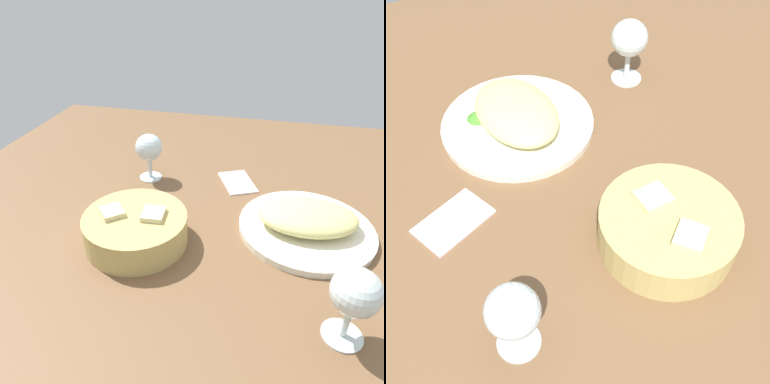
{
  "view_description": "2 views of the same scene",
  "coord_description": "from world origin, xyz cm",
  "views": [
    {
      "loc": [
        -7.04,
        54.47,
        45.33
      ],
      "look_at": [
        8.27,
        -11.28,
        3.56
      ],
      "focal_mm": 33.75,
      "sensor_mm": 36.0,
      "label": 1
    },
    {
      "loc": [
        47.76,
        -25.53,
        59.13
      ],
      "look_at": [
        5.6,
        -5.81,
        4.6
      ],
      "focal_mm": 45.98,
      "sensor_mm": 36.0,
      "label": 2
    }
  ],
  "objects": [
    {
      "name": "plate",
      "position": [
        -16.26,
        -7.34,
        0.7
      ],
      "size": [
        26.84,
        26.84,
        1.4
      ],
      "primitive_type": "cylinder",
      "color": "white",
      "rests_on": "ground_plane"
    },
    {
      "name": "omelette",
      "position": [
        -16.26,
        -7.34,
        3.6
      ],
      "size": [
        20.64,
        15.03,
        4.41
      ],
      "primitive_type": "ellipsoid",
      "rotation": [
        0.0,
        0.0,
        0.1
      ],
      "color": "#DBD480",
      "rests_on": "plate"
    },
    {
      "name": "wine_glass_far",
      "position": [
        -20.61,
        16.91,
        8.41
      ],
      "size": [
        6.85,
        6.85,
        12.45
      ],
      "color": "silver",
      "rests_on": "ground_plane"
    },
    {
      "name": "folded_napkin",
      "position": [
        -0.51,
        -23.63,
        0.4
      ],
      "size": [
        10.97,
        12.92,
        0.8
      ],
      "primitive_type": "cube",
      "rotation": [
        0.0,
        0.0,
        2.0
      ],
      "color": "white",
      "rests_on": "ground_plane"
    },
    {
      "name": "ground_plane",
      "position": [
        0.0,
        0.0,
        -1.0
      ],
      "size": [
        140.0,
        140.0,
        2.0
      ],
      "primitive_type": "cube",
      "color": "brown"
    },
    {
      "name": "wine_glass_near",
      "position": [
        21.42,
        -21.36,
        7.86
      ],
      "size": [
        6.64,
        6.64,
        11.74
      ],
      "color": "silver",
      "rests_on": "ground_plane"
    },
    {
      "name": "bread_basket",
      "position": [
        15.93,
        3.32,
        3.12
      ],
      "size": [
        19.79,
        19.79,
        7.02
      ],
      "color": "tan",
      "rests_on": "ground_plane"
    },
    {
      "name": "lettuce_garnish",
      "position": [
        -19.98,
        -13.43,
        2.28
      ],
      "size": [
        3.97,
        3.97,
        1.76
      ],
      "primitive_type": "cone",
      "color": "#458D2C",
      "rests_on": "plate"
    }
  ]
}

